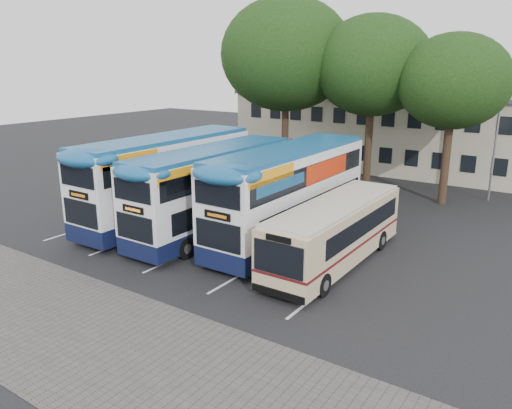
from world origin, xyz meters
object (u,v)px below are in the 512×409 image
object	(u,v)px
bus_dd_left	(168,175)
bus_single	(336,229)
tree_left	(286,55)
bus_dd_right	(290,190)
tree_mid	(373,66)
tree_right	(454,82)
bus_dd_mid	(214,187)
lamp_post	(498,121)

from	to	relation	value
bus_dd_left	bus_single	size ratio (longest dim) A/B	1.22
tree_left	bus_dd_right	distance (m)	14.46
tree_mid	bus_dd_right	xyz separation A→B (m)	(0.78, -11.73, -5.76)
tree_mid	tree_right	bearing A→B (deg)	-5.14
tree_right	bus_dd_mid	world-z (taller)	tree_right
tree_mid	bus_dd_left	bearing A→B (deg)	-116.04
tree_mid	bus_dd_left	distance (m)	15.35
tree_right	lamp_post	bearing A→B (deg)	43.84
bus_dd_mid	bus_dd_left	bearing A→B (deg)	176.86
lamp_post	bus_dd_right	distance (m)	15.31
tree_right	tree_mid	bearing A→B (deg)	174.86
tree_left	bus_dd_right	bearing A→B (deg)	-57.87
bus_dd_left	bus_dd_right	size ratio (longest dim) A/B	1.02
lamp_post	bus_dd_left	distance (m)	20.22
bus_dd_left	bus_single	xyz separation A→B (m)	(10.21, -0.37, -1.04)
lamp_post	tree_mid	bearing A→B (deg)	-166.92
lamp_post	tree_right	xyz separation A→B (m)	(-2.32, -2.23, 2.35)
tree_right	bus_dd_mid	bearing A→B (deg)	-123.15
lamp_post	bus_dd_mid	xyz separation A→B (m)	(-10.49, -14.74, -2.64)
tree_left	tree_mid	distance (m)	6.18
tree_left	tree_right	xyz separation A→B (m)	(11.33, 0.33, -1.64)
bus_dd_mid	bus_single	xyz separation A→B (m)	(6.89, -0.19, -0.87)
bus_dd_left	bus_dd_right	distance (m)	7.12
tree_mid	tree_right	xyz separation A→B (m)	(5.24, -0.47, -0.89)
bus_dd_left	bus_single	distance (m)	10.27
tree_right	bus_dd_right	size ratio (longest dim) A/B	0.92
tree_left	bus_single	distance (m)	17.60
lamp_post	tree_left	distance (m)	14.44
bus_single	tree_right	bearing A→B (deg)	84.23
tree_left	tree_mid	xyz separation A→B (m)	(6.08, 0.80, -0.75)
tree_left	bus_single	world-z (taller)	tree_left
tree_right	bus_dd_right	distance (m)	13.06
tree_left	bus_dd_left	bearing A→B (deg)	-90.81
tree_mid	bus_dd_mid	xyz separation A→B (m)	(-2.93, -12.98, -5.88)
lamp_post	bus_dd_mid	bearing A→B (deg)	-125.44
lamp_post	tree_left	xyz separation A→B (m)	(-13.64, -2.56, 3.98)
bus_dd_left	bus_dd_mid	xyz separation A→B (m)	(3.33, -0.18, -0.17)
tree_mid	bus_dd_right	distance (m)	13.10
bus_dd_right	tree_left	bearing A→B (deg)	122.13
bus_dd_mid	bus_single	distance (m)	6.94
tree_mid	bus_dd_left	world-z (taller)	tree_mid
tree_left	bus_dd_mid	bearing A→B (deg)	-75.48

